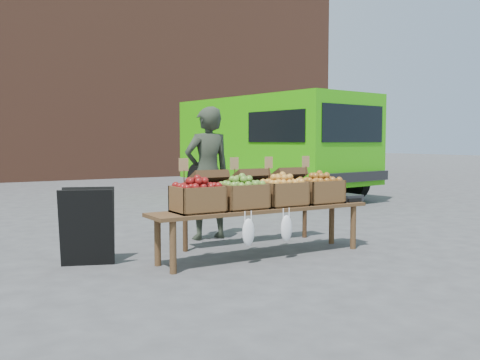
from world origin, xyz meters
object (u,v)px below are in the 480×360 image
display_bench (263,232)px  crate_green_apples (319,191)px  crate_golden_apples (198,199)px  vendor (208,173)px  back_table (249,204)px  delivery_van (273,148)px  crate_russet_pears (242,196)px  chalkboard_sign (87,226)px  crate_red_apples (282,194)px  weighing_scale (345,198)px

display_bench → crate_green_apples: (0.82, 0.00, 0.42)m
crate_golden_apples → crate_green_apples: bearing=0.0°
vendor → back_table: bearing=117.5°
back_table → crate_green_apples: (0.56, -0.72, 0.19)m
delivery_van → crate_green_apples: bearing=-126.5°
back_table → crate_russet_pears: back_table is taller
back_table → crate_golden_apples: size_ratio=4.20×
chalkboard_sign → crate_green_apples: (2.65, -0.61, 0.29)m
crate_red_apples → vendor: bearing=102.7°
chalkboard_sign → back_table: back_table is taller
back_table → crate_green_apples: size_ratio=4.20×
crate_golden_apples → crate_red_apples: same height
back_table → display_bench: bearing=-110.3°
chalkboard_sign → crate_golden_apples: bearing=-10.7°
display_bench → weighing_scale: weighing_scale is taller
display_bench → crate_russet_pears: crate_russet_pears is taller
display_bench → crate_green_apples: 0.93m
delivery_van → back_table: (-3.63, -4.75, -0.64)m
display_bench → weighing_scale: bearing=0.0°
display_bench → crate_russet_pears: 0.51m
back_table → weighing_scale: size_ratio=6.18×
display_bench → crate_golden_apples: bearing=180.0°
crate_red_apples → crate_green_apples: 0.55m
back_table → crate_red_apples: 0.74m
crate_russet_pears → crate_golden_apples: bearing=180.0°
crate_golden_apples → crate_red_apples: (1.10, 0.00, 0.00)m
chalkboard_sign → display_bench: (1.83, -0.61, -0.13)m
crate_golden_apples → crate_green_apples: 1.65m
back_table → crate_golden_apples: 1.32m
crate_golden_apples → delivery_van: bearing=49.2°
display_bench → crate_golden_apples: (-0.83, 0.00, 0.42)m
crate_green_apples → chalkboard_sign: bearing=167.1°
vendor → crate_green_apples: vendor is taller
crate_russet_pears → crate_green_apples: same height
crate_red_apples → weighing_scale: size_ratio=1.47×
crate_russet_pears → crate_red_apples: same height
chalkboard_sign → display_bench: bearing=2.1°
vendor → crate_red_apples: 1.36m
delivery_van → weighing_scale: size_ratio=15.24×
crate_golden_apples → weighing_scale: size_ratio=1.47×
delivery_van → crate_green_apples: 6.29m
delivery_van → display_bench: delivery_van is taller
vendor → crate_golden_apples: 1.55m
vendor → crate_golden_apples: vendor is taller
delivery_van → chalkboard_sign: (-5.73, -4.86, -0.74)m
back_table → display_bench: size_ratio=0.78×
crate_red_apples → delivery_van: bearing=56.5°
display_bench → crate_red_apples: size_ratio=5.40×
crate_golden_apples → crate_green_apples: (1.65, 0.00, 0.00)m
delivery_van → vendor: delivery_van is taller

